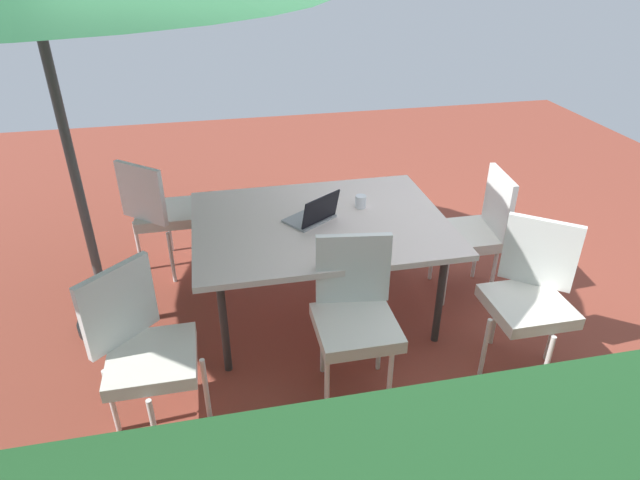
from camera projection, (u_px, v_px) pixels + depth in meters
ground_plane at (320, 311)px, 4.07m from camera, size 10.00×10.00×0.02m
dining_table at (320, 227)px, 3.72m from camera, size 1.72×1.29×0.76m
chair_north at (355, 312)px, 3.14m from camera, size 0.48×0.49×0.98m
chair_southeast at (159, 210)px, 4.30m from camera, size 0.58×0.59×0.98m
chair_northeast at (143, 346)px, 2.88m from camera, size 0.59×0.59×0.98m
chair_west at (475, 228)px, 4.03m from camera, size 0.48×0.47×0.98m
chair_northwest at (530, 292)px, 3.31m from camera, size 0.58×0.58×0.98m
laptop at (313, 215)px, 3.66m from camera, size 0.40×0.38×0.21m
cup at (361, 202)px, 3.86m from camera, size 0.08×0.08×0.09m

